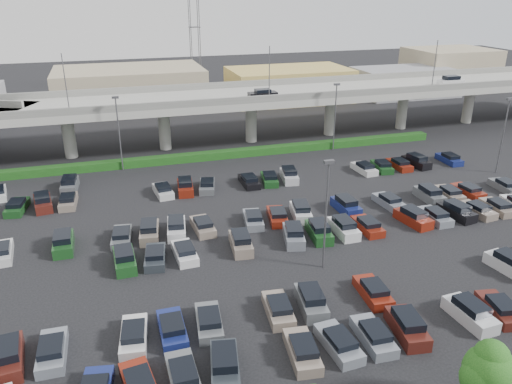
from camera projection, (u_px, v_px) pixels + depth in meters
ground at (292, 229)px, 52.57m from camera, size 280.00×280.00×0.00m
overpass at (219, 101)px, 78.08m from camera, size 150.00×13.00×15.80m
hedge at (232, 154)px, 74.44m from camera, size 66.00×1.60×1.10m
tree_row at (473, 376)px, 27.97m from camera, size 65.07×3.66×5.94m
parked_cars at (309, 240)px, 49.00m from camera, size 63.07×41.64×1.67m
light_poles at (249, 171)px, 50.83m from camera, size 66.90×48.38×10.30m
distant_buildings at (245, 84)px, 109.07m from camera, size 138.00×24.00×9.00m
comm_tower at (194, 24)px, 113.02m from camera, size 2.40×2.40×30.00m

